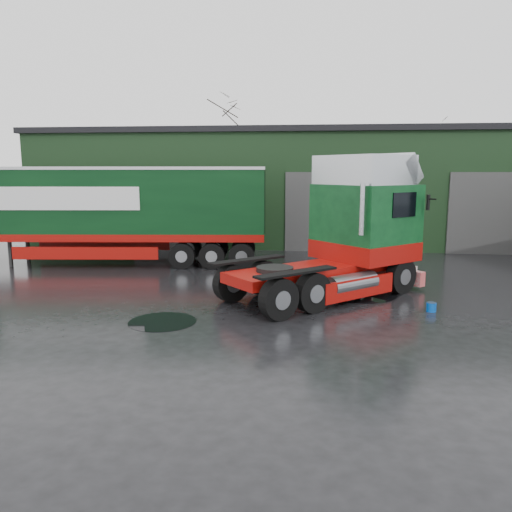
{
  "coord_description": "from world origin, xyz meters",
  "views": [
    {
      "loc": [
        1.17,
        -11.41,
        4.06
      ],
      "look_at": [
        -0.28,
        2.32,
        1.7
      ],
      "focal_mm": 35.0,
      "sensor_mm": 36.0,
      "label": 1
    }
  ],
  "objects_px": {
    "hero_tractor": "(320,227)",
    "wash_bucket": "(431,307)",
    "tree_back_a": "(222,162)",
    "tree_back_b": "(420,175)",
    "trailer_left": "(109,215)",
    "warehouse": "(322,186)"
  },
  "relations": [
    {
      "from": "hero_tractor",
      "to": "wash_bucket",
      "type": "bearing_deg",
      "value": 25.99
    },
    {
      "from": "tree_back_a",
      "to": "tree_back_b",
      "type": "bearing_deg",
      "value": 0.0
    },
    {
      "from": "wash_bucket",
      "to": "tree_back_a",
      "type": "relative_size",
      "value": 0.03
    },
    {
      "from": "trailer_left",
      "to": "wash_bucket",
      "type": "bearing_deg",
      "value": -122.83
    },
    {
      "from": "wash_bucket",
      "to": "tree_back_b",
      "type": "relative_size",
      "value": 0.04
    },
    {
      "from": "warehouse",
      "to": "trailer_left",
      "type": "relative_size",
      "value": 2.35
    },
    {
      "from": "hero_tractor",
      "to": "tree_back_b",
      "type": "xyz_separation_m",
      "value": [
        8.46,
        25.5,
        1.44
      ]
    },
    {
      "from": "wash_bucket",
      "to": "tree_back_a",
      "type": "height_order",
      "value": "tree_back_a"
    },
    {
      "from": "hero_tractor",
      "to": "trailer_left",
      "type": "xyz_separation_m",
      "value": [
        -9.04,
        5.06,
        -0.18
      ]
    },
    {
      "from": "tree_back_a",
      "to": "tree_back_b",
      "type": "relative_size",
      "value": 1.27
    },
    {
      "from": "wash_bucket",
      "to": "tree_back_a",
      "type": "bearing_deg",
      "value": 111.91
    },
    {
      "from": "wash_bucket",
      "to": "trailer_left",
      "type": "bearing_deg",
      "value": 152.5
    },
    {
      "from": "warehouse",
      "to": "hero_tractor",
      "type": "distance_m",
      "value": 15.53
    },
    {
      "from": "trailer_left",
      "to": "wash_bucket",
      "type": "relative_size",
      "value": 49.01
    },
    {
      "from": "trailer_left",
      "to": "tree_back_a",
      "type": "xyz_separation_m",
      "value": [
        1.5,
        20.44,
        2.61
      ]
    },
    {
      "from": "warehouse",
      "to": "trailer_left",
      "type": "height_order",
      "value": "warehouse"
    },
    {
      "from": "warehouse",
      "to": "tree_back_b",
      "type": "relative_size",
      "value": 4.32
    },
    {
      "from": "warehouse",
      "to": "tree_back_b",
      "type": "distance_m",
      "value": 12.82
    },
    {
      "from": "tree_back_a",
      "to": "tree_back_b",
      "type": "height_order",
      "value": "tree_back_a"
    },
    {
      "from": "hero_tractor",
      "to": "warehouse",
      "type": "bearing_deg",
      "value": 136.74
    },
    {
      "from": "warehouse",
      "to": "wash_bucket",
      "type": "xyz_separation_m",
      "value": [
        2.79,
        -16.84,
        -3.02
      ]
    },
    {
      "from": "trailer_left",
      "to": "tree_back_b",
      "type": "bearing_deg",
      "value": -45.9
    }
  ]
}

